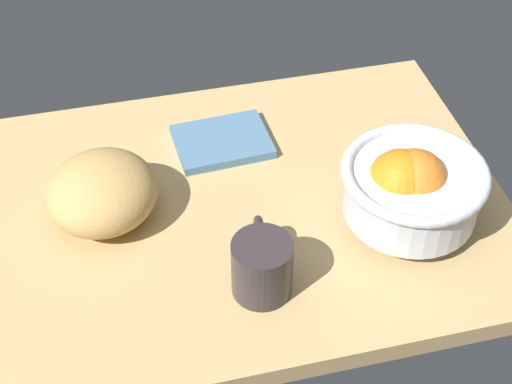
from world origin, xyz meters
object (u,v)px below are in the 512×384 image
Objects in this scene: fruit_bowl at (411,186)px; napkin_folded at (222,142)px; mug at (262,265)px; bread_loaf at (102,192)px.

fruit_bowl is 30.70cm from napkin_folded.
fruit_bowl is at bearing 16.79° from mug.
mug is (-21.89, -6.61, -2.56)cm from fruit_bowl.
fruit_bowl is 1.39× the size of napkin_folded.
mug is (17.89, -17.07, -0.55)cm from bread_loaf.
napkin_folded is 1.20× the size of mug.
mug is at bearing -43.65° from bread_loaf.
fruit_bowl reaches higher than napkin_folded.
fruit_bowl is 41.18cm from bread_loaf.
bread_loaf is at bearing -149.45° from napkin_folded.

